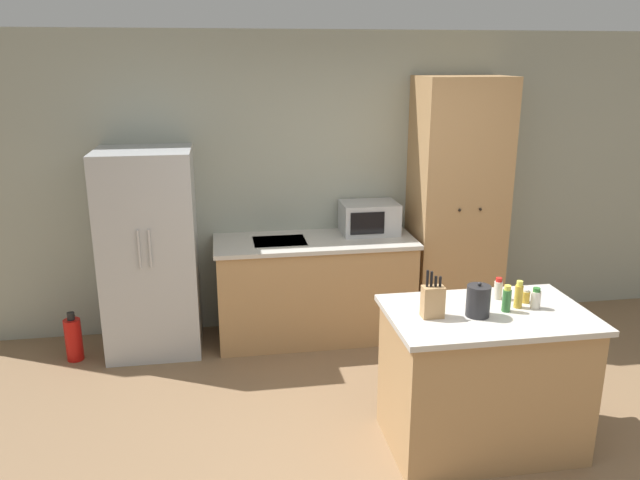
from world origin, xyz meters
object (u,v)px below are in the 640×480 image
at_px(kettle, 478,301).
at_px(spice_bottle_pale_salt, 526,296).
at_px(microwave, 369,218).
at_px(spice_bottle_tall_dark, 519,295).
at_px(pantry_cabinet, 456,207).
at_px(spice_bottle_amber_oil, 498,289).
at_px(refrigerator, 150,252).
at_px(knife_block, 433,301).
at_px(fire_extinguisher, 74,339).
at_px(spice_bottle_short_red, 507,299).
at_px(spice_bottle_green_herb, 536,299).

bearing_deg(kettle, spice_bottle_pale_salt, 21.49).
xyz_separation_m(microwave, spice_bottle_tall_dark, (0.49, -1.85, -0.04)).
bearing_deg(pantry_cabinet, kettle, -107.26).
distance_m(microwave, spice_bottle_amber_oil, 1.75).
xyz_separation_m(pantry_cabinet, spice_bottle_amber_oil, (-0.34, -1.61, -0.14)).
distance_m(refrigerator, kettle, 2.74).
bearing_deg(microwave, knife_block, -92.37).
height_order(spice_bottle_pale_salt, fire_extinguisher, spice_bottle_pale_salt).
xyz_separation_m(refrigerator, spice_bottle_pale_salt, (2.44, -1.65, 0.10)).
height_order(refrigerator, spice_bottle_tall_dark, refrigerator).
distance_m(pantry_cabinet, fire_extinguisher, 3.41).
relative_size(pantry_cabinet, microwave, 4.55).
xyz_separation_m(spice_bottle_short_red, spice_bottle_amber_oil, (0.04, 0.20, -0.01)).
bearing_deg(kettle, fire_extinguisher, 148.40).
height_order(pantry_cabinet, fire_extinguisher, pantry_cabinet).
bearing_deg(kettle, spice_bottle_amber_oil, 45.14).
relative_size(knife_block, fire_extinguisher, 0.71).
xyz_separation_m(pantry_cabinet, spice_bottle_short_red, (-0.38, -1.81, -0.13)).
distance_m(refrigerator, spice_bottle_pale_salt, 2.95).
xyz_separation_m(spice_bottle_amber_oil, spice_bottle_green_herb, (0.16, -0.18, -0.00)).
height_order(pantry_cabinet, knife_block, pantry_cabinet).
bearing_deg(knife_block, spice_bottle_green_herb, 2.41).
distance_m(spice_bottle_green_herb, fire_extinguisher, 3.57).
bearing_deg(spice_bottle_pale_salt, spice_bottle_amber_oil, 148.52).
xyz_separation_m(kettle, fire_extinguisher, (-2.70, 1.66, -0.82)).
xyz_separation_m(spice_bottle_tall_dark, spice_bottle_green_herb, (0.10, -0.03, -0.02)).
bearing_deg(kettle, knife_block, 174.51).
bearing_deg(spice_bottle_amber_oil, spice_bottle_tall_dark, -69.42).
relative_size(pantry_cabinet, knife_block, 7.64).
bearing_deg(fire_extinguisher, spice_bottle_green_herb, -27.43).
bearing_deg(pantry_cabinet, spice_bottle_amber_oil, -101.83).
xyz_separation_m(knife_block, fire_extinguisher, (-2.43, 1.63, -0.82)).
relative_size(refrigerator, microwave, 3.44).
xyz_separation_m(spice_bottle_amber_oil, spice_bottle_pale_salt, (0.14, -0.09, -0.02)).
height_order(pantry_cabinet, spice_bottle_green_herb, pantry_cabinet).
relative_size(spice_bottle_green_herb, fire_extinguisher, 0.32).
bearing_deg(spice_bottle_green_herb, knife_block, -177.59).
distance_m(microwave, spice_bottle_tall_dark, 1.91).
height_order(spice_bottle_tall_dark, spice_bottle_green_herb, spice_bottle_tall_dark).
xyz_separation_m(pantry_cabinet, fire_extinguisher, (-3.27, -0.18, -0.93)).
height_order(pantry_cabinet, spice_bottle_pale_salt, pantry_cabinet).
bearing_deg(spice_bottle_amber_oil, spice_bottle_pale_salt, -31.48).
xyz_separation_m(knife_block, spice_bottle_tall_dark, (0.57, 0.05, -0.02)).
distance_m(spice_bottle_amber_oil, fire_extinguisher, 3.36).
bearing_deg(knife_block, fire_extinguisher, 146.06).
xyz_separation_m(refrigerator, microwave, (1.87, 0.13, 0.18)).
height_order(microwave, knife_block, knife_block).
bearing_deg(spice_bottle_green_herb, spice_bottle_short_red, -175.20).
bearing_deg(microwave, spice_bottle_green_herb, -72.61).
xyz_separation_m(pantry_cabinet, spice_bottle_pale_salt, (-0.19, -1.70, -0.17)).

